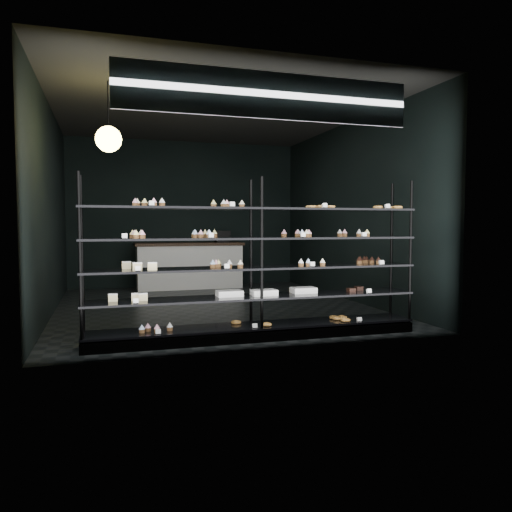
% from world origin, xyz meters
% --- Properties ---
extents(room, '(5.01, 6.01, 3.20)m').
position_xyz_m(room, '(0.00, 0.00, 1.60)').
color(room, black).
rests_on(room, ground).
extents(display_shelf, '(4.00, 0.50, 1.91)m').
position_xyz_m(display_shelf, '(-0.02, -2.45, 0.63)').
color(display_shelf, black).
rests_on(display_shelf, room).
extents(signage, '(3.30, 0.05, 0.50)m').
position_xyz_m(signage, '(0.00, -2.93, 2.75)').
color(signage, '#0B0E3B').
rests_on(signage, room).
extents(pendant_lamp, '(0.33, 0.33, 0.89)m').
position_xyz_m(pendant_lamp, '(-1.65, -1.42, 2.45)').
color(pendant_lamp, black).
rests_on(pendant_lamp, room).
extents(service_counter, '(2.29, 0.65, 1.23)m').
position_xyz_m(service_counter, '(0.02, 2.50, 0.50)').
color(service_counter, silver).
rests_on(service_counter, room).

